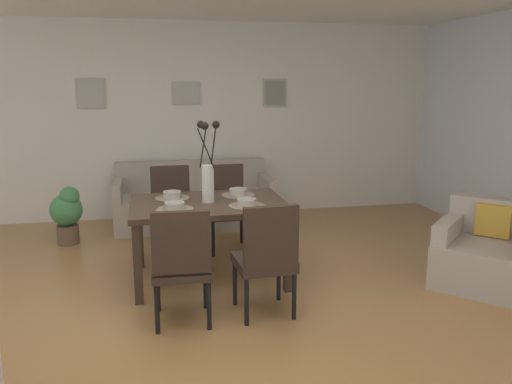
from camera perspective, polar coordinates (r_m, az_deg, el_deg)
name	(u,v)px	position (r m, az deg, el deg)	size (l,w,h in m)	color
ground_plane	(203,316)	(4.18, -5.91, -13.61)	(9.00, 9.00, 0.00)	#A87A47
back_wall_panel	(176,121)	(7.02, -8.95, 7.83)	(9.00, 0.10, 2.60)	white
dining_table	(208,211)	(4.70, -5.32, -2.12)	(1.40, 1.00, 0.74)	#3D2D23
dining_chair_near_left	(181,261)	(3.87, -8.31, -7.61)	(0.46, 0.46, 0.92)	#33261E
dining_chair_near_right	(171,205)	(5.61, -9.44, -1.42)	(0.44, 0.44, 0.92)	#33261E
dining_chair_far_left	(267,254)	(3.97, 1.19, -6.97)	(0.47, 0.47, 0.92)	#33261E
dining_chair_far_right	(226,203)	(5.63, -3.33, -1.21)	(0.45, 0.45, 0.92)	#33261E
centerpiece_vase	(208,171)	(4.63, -5.40, 2.30)	(0.21, 0.23, 0.73)	silver
placemat_near_left	(175,209)	(4.44, -9.05, -1.91)	(0.32, 0.32, 0.01)	#7F705B
bowl_near_left	(175,205)	(4.43, -9.07, -1.44)	(0.17, 0.17, 0.07)	#B2ADA3
placemat_near_right	(172,198)	(4.88, -9.32, -0.65)	(0.32, 0.32, 0.01)	#7F705B
bowl_near_right	(172,194)	(4.87, -9.34, -0.23)	(0.17, 0.17, 0.07)	#B2ADA3
placemat_far_left	(247,206)	(4.51, -1.04, -1.53)	(0.32, 0.32, 0.01)	#7F705B
bowl_far_left	(247,202)	(4.50, -1.04, -1.07)	(0.17, 0.17, 0.07)	#B2ADA3
placemat_far_right	(238,195)	(4.94, -2.01, -0.33)	(0.32, 0.32, 0.01)	#7F705B
bowl_far_right	(238,191)	(4.93, -2.01, 0.09)	(0.17, 0.17, 0.07)	#B2ADA3
sofa	(194,203)	(6.64, -6.93, -1.27)	(1.97, 0.84, 0.80)	#A89E8E
armchair	(486,254)	(5.11, 24.32, -6.32)	(1.13, 1.13, 0.75)	#ADA399
framed_picture_left	(91,94)	(6.96, -17.96, 10.41)	(0.35, 0.03, 0.38)	#B2ADA3
framed_picture_center	(186,93)	(6.95, -7.80, 10.87)	(0.37, 0.03, 0.29)	#B2ADA3
framed_picture_right	(275,93)	(7.14, 2.13, 11.00)	(0.33, 0.03, 0.38)	#B2ADA3
potted_plant	(67,212)	(6.16, -20.33, -2.14)	(0.36, 0.36, 0.67)	brown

